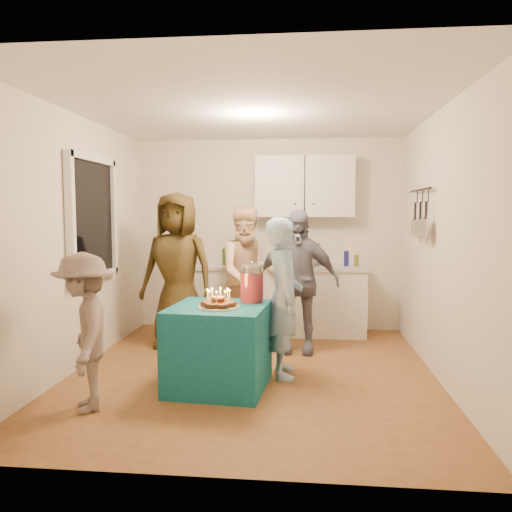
# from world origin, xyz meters

# --- Properties ---
(floor) EXTENTS (4.00, 4.00, 0.00)m
(floor) POSITION_xyz_m (0.00, 0.00, 0.00)
(floor) COLOR brown
(floor) RESTS_ON ground
(ceiling) EXTENTS (4.00, 4.00, 0.00)m
(ceiling) POSITION_xyz_m (0.00, 0.00, 2.60)
(ceiling) COLOR white
(ceiling) RESTS_ON floor
(back_wall) EXTENTS (3.60, 3.60, 0.00)m
(back_wall) POSITION_xyz_m (0.00, 2.00, 1.30)
(back_wall) COLOR silver
(back_wall) RESTS_ON floor
(left_wall) EXTENTS (4.00, 4.00, 0.00)m
(left_wall) POSITION_xyz_m (-1.80, 0.00, 1.30)
(left_wall) COLOR silver
(left_wall) RESTS_ON floor
(right_wall) EXTENTS (4.00, 4.00, 0.00)m
(right_wall) POSITION_xyz_m (1.80, 0.00, 1.30)
(right_wall) COLOR silver
(right_wall) RESTS_ON floor
(window_night) EXTENTS (0.04, 1.00, 1.20)m
(window_night) POSITION_xyz_m (-1.77, 0.30, 1.55)
(window_night) COLOR black
(window_night) RESTS_ON left_wall
(counter) EXTENTS (2.20, 0.58, 0.86)m
(counter) POSITION_xyz_m (0.20, 1.70, 0.43)
(counter) COLOR white
(counter) RESTS_ON floor
(countertop) EXTENTS (2.24, 0.62, 0.05)m
(countertop) POSITION_xyz_m (0.20, 1.70, 0.89)
(countertop) COLOR beige
(countertop) RESTS_ON counter
(upper_cabinet) EXTENTS (1.30, 0.30, 0.80)m
(upper_cabinet) POSITION_xyz_m (0.50, 1.85, 1.95)
(upper_cabinet) COLOR white
(upper_cabinet) RESTS_ON back_wall
(pot_rack) EXTENTS (0.12, 1.00, 0.60)m
(pot_rack) POSITION_xyz_m (1.72, 0.70, 1.60)
(pot_rack) COLOR black
(pot_rack) RESTS_ON right_wall
(microwave) EXTENTS (0.59, 0.47, 0.29)m
(microwave) POSITION_xyz_m (0.41, 1.70, 1.06)
(microwave) COLOR white
(microwave) RESTS_ON countertop
(party_table) EXTENTS (0.92, 0.92, 0.76)m
(party_table) POSITION_xyz_m (-0.26, -0.44, 0.38)
(party_table) COLOR #105D6D
(party_table) RESTS_ON floor
(donut_cake) EXTENTS (0.38, 0.38, 0.18)m
(donut_cake) POSITION_xyz_m (-0.25, -0.53, 0.85)
(donut_cake) COLOR #381C0C
(donut_cake) RESTS_ON party_table
(punch_jar) EXTENTS (0.22, 0.22, 0.34)m
(punch_jar) POSITION_xyz_m (0.01, -0.20, 0.93)
(punch_jar) COLOR red
(punch_jar) RESTS_ON party_table
(man_birthday) EXTENTS (0.45, 0.62, 1.56)m
(man_birthday) POSITION_xyz_m (0.31, -0.04, 0.78)
(man_birthday) COLOR #96BADA
(man_birthday) RESTS_ON floor
(woman_back_left) EXTENTS (0.98, 0.72, 1.84)m
(woman_back_left) POSITION_xyz_m (-1.00, 0.92, 0.92)
(woman_back_left) COLOR brown
(woman_back_left) RESTS_ON floor
(woman_back_center) EXTENTS (0.99, 0.88, 1.68)m
(woman_back_center) POSITION_xyz_m (-0.18, 1.23, 0.84)
(woman_back_center) COLOR #EDA47B
(woman_back_center) RESTS_ON floor
(woman_back_right) EXTENTS (0.98, 0.45, 1.64)m
(woman_back_right) POSITION_xyz_m (0.42, 0.82, 0.82)
(woman_back_right) COLOR black
(woman_back_right) RESTS_ON floor
(child_near_left) EXTENTS (0.78, 0.96, 1.29)m
(child_near_left) POSITION_xyz_m (-1.26, -1.06, 0.65)
(child_near_left) COLOR #645550
(child_near_left) RESTS_ON floor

